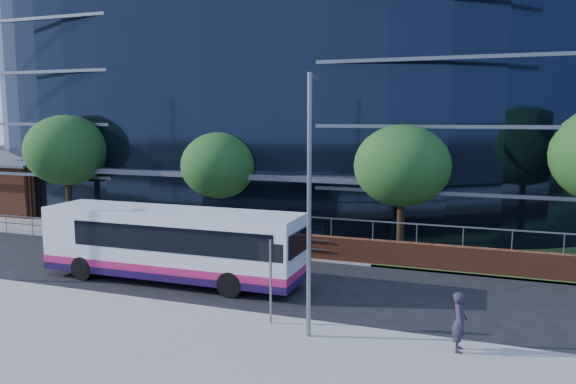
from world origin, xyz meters
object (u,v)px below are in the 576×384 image
at_px(streetlight_east, 309,198).
at_px(pedestrian, 459,322).
at_px(street_sign, 271,264).
at_px(tree_far_a, 67,150).
at_px(tree_far_c, 402,166).
at_px(city_bus, 173,244).
at_px(tree_far_b, 220,166).
at_px(brick_pavilion, 15,184).

relative_size(streetlight_east, pedestrian, 4.59).
distance_m(streetlight_east, pedestrian, 5.60).
height_order(street_sign, tree_far_a, tree_far_a).
height_order(tree_far_a, streetlight_east, streetlight_east).
distance_m(street_sign, tree_far_c, 11.14).
bearing_deg(tree_far_c, city_bus, -139.16).
relative_size(tree_far_b, tree_far_c, 0.93).
bearing_deg(street_sign, tree_far_a, 148.83).
height_order(street_sign, tree_far_b, tree_far_b).
bearing_deg(tree_far_b, street_sign, -55.92).
relative_size(brick_pavilion, street_sign, 3.07).
bearing_deg(street_sign, brick_pavilion, 150.35).
bearing_deg(tree_far_c, pedestrian, -72.38).
xyz_separation_m(brick_pavilion, street_sign, (26.50, -15.09, 0.21)).
relative_size(street_sign, pedestrian, 1.61).
distance_m(brick_pavilion, streetlight_east, 32.19).
bearing_deg(streetlight_east, tree_far_c, 84.89).
xyz_separation_m(brick_pavilion, streetlight_east, (28.00, -15.67, 2.50)).
relative_size(tree_far_a, streetlight_east, 0.87).
distance_m(brick_pavilion, tree_far_b, 19.55).
xyz_separation_m(street_sign, city_bus, (-5.78, 3.43, -0.54)).
distance_m(tree_far_b, streetlight_east, 14.74).
bearing_deg(tree_far_a, brick_pavilion, 153.45).
xyz_separation_m(brick_pavilion, city_bus, (20.72, -11.65, -0.33)).
distance_m(tree_far_b, pedestrian, 17.79).
distance_m(tree_far_b, tree_far_c, 10.02).
xyz_separation_m(street_sign, tree_far_a, (-17.50, 10.59, 2.71)).
height_order(tree_far_c, pedestrian, tree_far_c).
relative_size(tree_far_b, streetlight_east, 0.76).
xyz_separation_m(street_sign, pedestrian, (5.91, -0.16, -1.13)).
xyz_separation_m(street_sign, streetlight_east, (1.50, -0.59, 2.29)).
distance_m(street_sign, tree_far_a, 20.63).
relative_size(brick_pavilion, tree_far_c, 1.32).
xyz_separation_m(tree_far_b, tree_far_c, (10.00, -0.50, 0.33)).
bearing_deg(tree_far_b, city_bus, -77.32).
xyz_separation_m(tree_far_b, streetlight_east, (9.00, -11.67, 0.23)).
height_order(tree_far_b, streetlight_east, streetlight_east).
bearing_deg(tree_far_c, tree_far_b, 177.14).
xyz_separation_m(tree_far_a, tree_far_b, (10.00, 0.50, -0.65)).
bearing_deg(tree_far_a, tree_far_c, 0.00).
height_order(street_sign, tree_far_c, tree_far_c).
height_order(tree_far_b, city_bus, tree_far_b).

